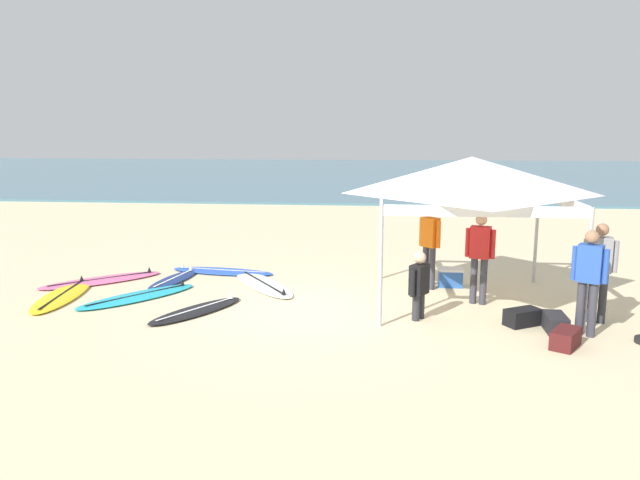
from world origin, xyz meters
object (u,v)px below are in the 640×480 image
Objects in this scene: surfboard_black at (197,310)px; surfboard_blue at (222,271)px; surfboard_yellow at (63,295)px; cooler_box at (450,277)px; surfboard_pink at (102,280)px; person_black at (419,282)px; gear_bag_by_pole at (523,317)px; surfboard_white at (263,284)px; canopy_tent at (472,176)px; gear_bag_on_sand at (555,323)px; gear_bag_near_tent at (566,338)px; person_orange at (430,241)px; person_grey at (599,266)px; person_blue at (589,275)px; surfboard_cyan at (138,296)px; person_red at (480,252)px; surfboard_navy at (174,279)px.

surfboard_black is 0.84× the size of surfboard_blue.
cooler_box is (7.66, 1.58, 0.16)m from surfboard_yellow.
person_black is at bearing -16.63° from surfboard_pink.
gear_bag_by_pole is (1.73, -0.16, -0.52)m from person_black.
canopy_tent is at bearing -10.88° from surfboard_white.
surfboard_blue is 7.33m from gear_bag_on_sand.
gear_bag_near_tent is at bearing -33.44° from surfboard_blue.
gear_bag_by_pole is (1.40, -2.27, -0.85)m from person_orange.
person_grey reaches higher than surfboard_yellow.
person_black is at bearing 166.96° from person_blue.
surfboard_pink is at bearing 165.63° from gear_bag_by_pole.
surfboard_black is 6.63m from person_blue.
canopy_tent is 1.41× the size of surfboard_pink.
person_black is 2.00× the size of gear_bag_on_sand.
gear_bag_on_sand is (0.46, -0.26, 0.00)m from gear_bag_by_pole.
person_orange is at bearing 121.63° from gear_bag_by_pole.
person_grey is at bearing -45.11° from cooler_box.
surfboard_blue is at bearing 171.82° from cooler_box.
surfboard_black is 6.14m from gear_bag_on_sand.
gear_bag_on_sand is 1.20× the size of cooler_box.
cooler_box is at bearing 134.89° from person_grey.
surfboard_yellow is at bearing -176.59° from canopy_tent.
surfboard_cyan is at bearing -166.24° from cooler_box.
person_blue is (-0.40, -0.72, 0.00)m from person_grey.
gear_bag_on_sand is at bearing -53.41° from canopy_tent.
person_orange is 2.85× the size of gear_bag_on_sand.
gear_bag_by_pole is (0.56, -1.23, -0.85)m from person_red.
surfboard_white is 2.10× the size of person_black.
gear_bag_by_pole is (8.37, -2.14, 0.10)m from surfboard_pink.
surfboard_pink is 9.64m from person_blue.
gear_bag_on_sand is at bearing 156.16° from person_blue.
person_red reaches higher than cooler_box.
person_black is at bearing -137.62° from person_red.
surfboard_cyan is 1.40× the size of person_grey.
surfboard_pink is at bearing -172.12° from surfboard_navy.
surfboard_yellow is 8.10m from person_red.
person_orange reaches higher than gear_bag_by_pole.
surfboard_white is 0.97× the size of surfboard_yellow.
surfboard_cyan is (-1.42, 0.79, -0.00)m from surfboard_black.
gear_bag_near_tent reaches higher than surfboard_black.
canopy_tent reaches higher than person_red.
canopy_tent is at bearing 145.14° from person_red.
person_red is (5.11, 1.05, 0.95)m from surfboard_black.
person_grey is (9.64, -1.87, 0.95)m from surfboard_pink.
surfboard_pink is 1.73m from surfboard_cyan.
surfboard_blue is at bearing 137.53° from surfboard_white.
surfboard_pink and surfboard_blue have the same top height.
surfboard_blue is 0.96× the size of surfboard_yellow.
surfboard_cyan is 8.44m from person_grey.
surfboard_navy is 2.28m from surfboard_yellow.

